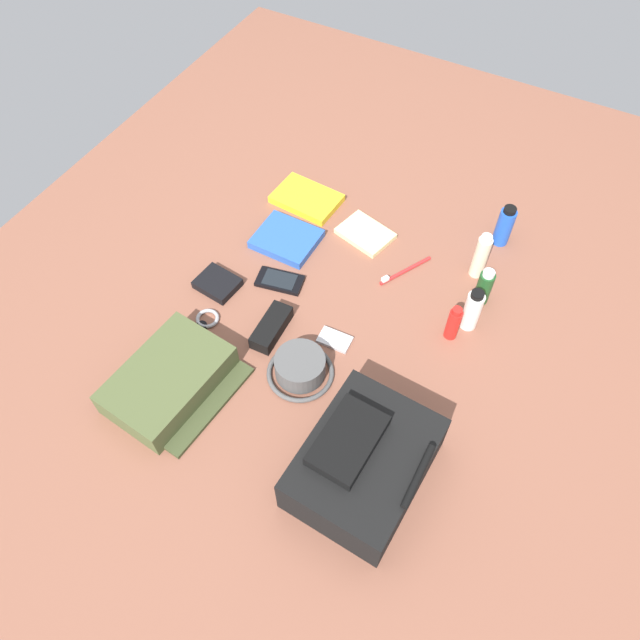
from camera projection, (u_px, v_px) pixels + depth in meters
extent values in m
cube|color=brown|center=(320.00, 331.00, 1.59)|extent=(2.64, 2.02, 0.02)
cube|color=black|center=(364.00, 464.00, 1.30)|extent=(0.33, 0.26, 0.12)
cube|color=black|center=(348.00, 440.00, 1.26)|extent=(0.18, 0.12, 0.03)
cylinder|color=black|center=(418.00, 476.00, 1.21)|extent=(0.14, 0.02, 0.02)
cube|color=#47512D|center=(168.00, 380.00, 1.45)|extent=(0.31, 0.22, 0.08)
cube|color=#394124|center=(207.00, 405.00, 1.45)|extent=(0.29, 0.10, 0.01)
cylinder|color=#4C4C4C|center=(300.00, 366.00, 1.47)|extent=(0.12, 0.12, 0.06)
torus|color=#4C4C4C|center=(300.00, 372.00, 1.50)|extent=(0.17, 0.17, 0.01)
cylinder|color=blue|center=(504.00, 227.00, 1.71)|extent=(0.05, 0.05, 0.12)
cylinder|color=black|center=(510.00, 210.00, 1.66)|extent=(0.03, 0.03, 0.01)
cylinder|color=beige|center=(481.00, 257.00, 1.64)|extent=(0.04, 0.04, 0.13)
cylinder|color=silver|center=(487.00, 238.00, 1.58)|extent=(0.03, 0.03, 0.01)
cylinder|color=#19471E|center=(484.00, 288.00, 1.60)|extent=(0.04, 0.04, 0.10)
cylinder|color=silver|center=(489.00, 274.00, 1.55)|extent=(0.03, 0.03, 0.01)
cylinder|color=white|center=(472.00, 311.00, 1.54)|extent=(0.04, 0.04, 0.12)
cylinder|color=black|center=(478.00, 295.00, 1.49)|extent=(0.03, 0.03, 0.01)
cylinder|color=red|center=(453.00, 324.00, 1.53)|extent=(0.03, 0.03, 0.10)
cylinder|color=red|center=(457.00, 311.00, 1.49)|extent=(0.02, 0.02, 0.01)
cube|color=yellow|center=(307.00, 199.00, 1.85)|extent=(0.15, 0.20, 0.02)
cube|color=white|center=(307.00, 199.00, 1.85)|extent=(0.14, 0.20, 0.02)
cube|color=blue|center=(287.00, 239.00, 1.75)|extent=(0.15, 0.17, 0.03)
cube|color=white|center=(287.00, 240.00, 1.75)|extent=(0.14, 0.17, 0.02)
cube|color=black|center=(280.00, 281.00, 1.67)|extent=(0.09, 0.14, 0.01)
cube|color=black|center=(280.00, 279.00, 1.66)|extent=(0.07, 0.10, 0.00)
cube|color=#B7B7BC|center=(335.00, 340.00, 1.56)|extent=(0.06, 0.09, 0.01)
cylinder|color=silver|center=(330.00, 336.00, 1.56)|extent=(0.03, 0.03, 0.00)
torus|color=#99999E|center=(207.00, 318.00, 1.59)|extent=(0.06, 0.06, 0.01)
cylinder|color=black|center=(202.00, 326.00, 1.58)|extent=(0.03, 0.03, 0.01)
cylinder|color=red|center=(406.00, 271.00, 1.69)|extent=(0.16, 0.09, 0.01)
cube|color=white|center=(385.00, 279.00, 1.66)|extent=(0.02, 0.02, 0.01)
cube|color=black|center=(218.00, 283.00, 1.66)|extent=(0.10, 0.12, 0.02)
cube|color=beige|center=(365.00, 234.00, 1.77)|extent=(0.14, 0.17, 0.02)
cube|color=black|center=(271.00, 327.00, 1.56)|extent=(0.14, 0.06, 0.04)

